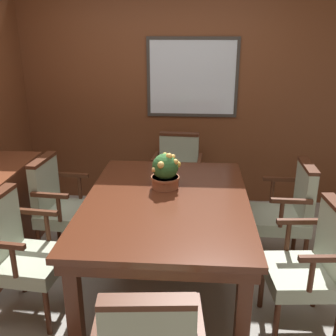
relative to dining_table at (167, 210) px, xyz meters
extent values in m
plane|color=#A39E93|center=(-0.15, -0.13, -0.68)|extent=(14.00, 14.00, 0.00)
cube|color=brown|center=(-0.15, 1.75, 0.55)|extent=(7.20, 0.06, 2.45)
cube|color=white|center=(0.16, 1.71, 0.81)|extent=(0.95, 0.01, 0.81)
cube|color=#38332D|center=(0.16, 1.71, 1.23)|extent=(1.02, 0.02, 0.04)
cube|color=#38332D|center=(0.16, 1.71, 0.39)|extent=(1.02, 0.02, 0.04)
cube|color=#38332D|center=(-0.33, 1.71, 0.81)|extent=(0.04, 0.02, 0.81)
cube|color=#38332D|center=(0.65, 1.71, 0.81)|extent=(0.03, 0.02, 0.81)
cube|color=#4C2314|center=(-0.53, -0.78, -0.32)|extent=(0.09, 0.09, 0.73)
cube|color=#4C2314|center=(0.53, -0.78, -0.32)|extent=(0.09, 0.09, 0.73)
cube|color=#4C2314|center=(-0.53, 0.78, -0.32)|extent=(0.09, 0.09, 0.73)
cube|color=#4C2314|center=(0.53, 0.78, -0.32)|extent=(0.09, 0.09, 0.73)
cube|color=#4C2314|center=(0.00, 0.00, 0.00)|extent=(1.20, 1.70, 0.09)
cube|color=#4C2314|center=(0.00, 0.00, 0.07)|extent=(1.26, 1.76, 0.04)
cylinder|color=#472314|center=(-0.77, -0.63, -0.50)|extent=(0.04, 0.04, 0.36)
cylinder|color=#472314|center=(-0.74, -0.23, -0.50)|extent=(0.04, 0.04, 0.36)
cylinder|color=#472314|center=(-1.14, -0.19, -0.50)|extent=(0.04, 0.04, 0.36)
cube|color=#9EA88E|center=(-0.96, -0.41, -0.26)|extent=(0.51, 0.51, 0.11)
cube|color=#9EA88E|center=(-1.15, -0.39, 0.01)|extent=(0.12, 0.43, 0.44)
cylinder|color=#472314|center=(-0.95, -0.66, -0.09)|extent=(0.04, 0.04, 0.23)
cube|color=#472314|center=(-1.02, -0.65, 0.03)|extent=(0.33, 0.07, 0.04)
cylinder|color=#472314|center=(-0.90, -0.18, -0.09)|extent=(0.04, 0.04, 0.23)
cube|color=#472314|center=(-0.97, -0.17, 0.03)|extent=(0.33, 0.07, 0.04)
cylinder|color=#472314|center=(0.74, -0.24, -0.50)|extent=(0.04, 0.04, 0.36)
cylinder|color=#472314|center=(0.77, -0.64, -0.50)|extent=(0.04, 0.04, 0.36)
cylinder|color=#472314|center=(1.14, -0.21, -0.50)|extent=(0.04, 0.04, 0.36)
cube|color=#9EA88E|center=(0.96, -0.42, -0.26)|extent=(0.51, 0.50, 0.11)
cube|color=#9EA88E|center=(1.15, -0.41, 0.01)|extent=(0.12, 0.43, 0.44)
cylinder|color=#472314|center=(0.90, -0.19, -0.09)|extent=(0.04, 0.04, 0.23)
cube|color=#472314|center=(0.97, -0.18, 0.03)|extent=(0.33, 0.06, 0.04)
cylinder|color=#472314|center=(0.94, -0.67, -0.09)|extent=(0.04, 0.04, 0.23)
cube|color=#472314|center=(1.01, -0.66, 0.03)|extent=(0.33, 0.06, 0.04)
cube|color=#472314|center=(0.02, -1.41, 0.25)|extent=(0.43, 0.13, 0.03)
cylinder|color=#472314|center=(0.24, -1.16, -0.09)|extent=(0.04, 0.04, 0.23)
cube|color=#472314|center=(0.25, -1.23, 0.03)|extent=(0.06, 0.33, 0.04)
cylinder|color=#472314|center=(-0.24, -1.20, -0.09)|extent=(0.04, 0.04, 0.23)
cube|color=#472314|center=(-0.23, -1.27, 0.03)|extent=(0.06, 0.33, 0.04)
cylinder|color=#472314|center=(0.77, 0.62, -0.50)|extent=(0.04, 0.04, 0.36)
cylinder|color=#472314|center=(0.76, 0.21, -0.50)|extent=(0.04, 0.04, 0.36)
cylinder|color=#472314|center=(1.17, 0.61, -0.50)|extent=(0.04, 0.04, 0.36)
cylinder|color=#472314|center=(1.17, 0.20, -0.50)|extent=(0.04, 0.04, 0.36)
cube|color=#9EA88E|center=(0.97, 0.41, -0.26)|extent=(0.48, 0.47, 0.11)
cube|color=#9EA88E|center=(1.16, 0.41, 0.01)|extent=(0.09, 0.43, 0.44)
cube|color=#472314|center=(1.16, 0.41, 0.25)|extent=(0.10, 0.43, 0.03)
cylinder|color=#472314|center=(0.94, 0.65, -0.09)|extent=(0.04, 0.04, 0.23)
cube|color=#472314|center=(1.01, 0.65, 0.03)|extent=(0.33, 0.04, 0.04)
cylinder|color=#472314|center=(0.93, 0.17, -0.09)|extent=(0.04, 0.04, 0.23)
cube|color=#472314|center=(1.00, 0.17, 0.03)|extent=(0.33, 0.04, 0.04)
cylinder|color=#472314|center=(-0.19, 0.97, -0.50)|extent=(0.04, 0.04, 0.36)
cylinder|color=#472314|center=(0.21, 0.94, -0.50)|extent=(0.04, 0.04, 0.36)
cylinder|color=#472314|center=(-0.16, 1.38, -0.50)|extent=(0.04, 0.04, 0.36)
cylinder|color=#472314|center=(0.24, 1.35, -0.50)|extent=(0.04, 0.04, 0.36)
cube|color=#9EA88E|center=(0.02, 1.16, -0.26)|extent=(0.50, 0.50, 0.11)
cube|color=#9EA88E|center=(0.04, 1.35, 0.01)|extent=(0.43, 0.11, 0.44)
cube|color=#472314|center=(0.04, 1.35, 0.25)|extent=(0.43, 0.12, 0.03)
cylinder|color=#472314|center=(-0.22, 1.14, -0.09)|extent=(0.04, 0.04, 0.23)
cube|color=#472314|center=(-0.22, 1.21, 0.03)|extent=(0.06, 0.33, 0.04)
cylinder|color=#472314|center=(0.26, 1.11, -0.09)|extent=(0.04, 0.04, 0.23)
cube|color=#472314|center=(0.26, 1.18, 0.03)|extent=(0.06, 0.33, 0.04)
cylinder|color=#472314|center=(-0.74, 0.16, -0.50)|extent=(0.04, 0.04, 0.36)
cylinder|color=#472314|center=(-0.71, 0.56, -0.50)|extent=(0.04, 0.04, 0.36)
cylinder|color=#472314|center=(-1.15, 0.20, -0.50)|extent=(0.04, 0.04, 0.36)
cylinder|color=#472314|center=(-1.12, 0.60, -0.50)|extent=(0.04, 0.04, 0.36)
cube|color=#9EA88E|center=(-0.93, 0.38, -0.26)|extent=(0.51, 0.50, 0.11)
cube|color=#9EA88E|center=(-1.13, 0.39, 0.01)|extent=(0.11, 0.43, 0.44)
cube|color=#472314|center=(-1.13, 0.39, 0.25)|extent=(0.12, 0.43, 0.03)
cylinder|color=#472314|center=(-0.92, 0.14, -0.09)|extent=(0.04, 0.04, 0.23)
cube|color=#472314|center=(-0.99, 0.14, 0.03)|extent=(0.33, 0.06, 0.04)
cylinder|color=#472314|center=(-0.88, 0.62, -0.09)|extent=(0.04, 0.04, 0.23)
cube|color=#472314|center=(-0.95, 0.62, 0.03)|extent=(0.33, 0.06, 0.04)
cylinder|color=#9E5638|center=(-0.03, 0.23, 0.14)|extent=(0.22, 0.22, 0.10)
cylinder|color=#9E5638|center=(-0.03, 0.23, 0.18)|extent=(0.23, 0.23, 0.02)
sphere|color=#2D602D|center=(-0.03, 0.23, 0.27)|extent=(0.22, 0.22, 0.22)
sphere|color=gold|center=(0.06, 0.20, 0.33)|extent=(0.05, 0.05, 0.05)
sphere|color=#F0BA54|center=(0.03, 0.24, 0.36)|extent=(0.04, 0.04, 0.04)
sphere|color=#EAB04A|center=(0.00, 0.21, 0.37)|extent=(0.05, 0.05, 0.05)
sphere|color=#E5AC5B|center=(-0.11, 0.17, 0.27)|extent=(0.04, 0.04, 0.04)
sphere|color=gold|center=(-0.04, 0.29, 0.36)|extent=(0.04, 0.04, 0.04)
sphere|color=gold|center=(-0.11, 0.29, 0.30)|extent=(0.04, 0.04, 0.04)
sphere|color=gold|center=(0.07, 0.24, 0.29)|extent=(0.05, 0.05, 0.05)
sphere|color=#E7B759|center=(-0.06, 0.14, 0.32)|extent=(0.06, 0.06, 0.06)
sphere|color=#4C422D|center=(-1.32, 0.24, -0.04)|extent=(0.03, 0.03, 0.03)
sphere|color=#4C422D|center=(-1.32, -0.04, -0.35)|extent=(0.03, 0.03, 0.03)
sphere|color=#4C422D|center=(-1.32, 0.53, -0.35)|extent=(0.03, 0.03, 0.03)
camera|label=1|loc=(0.21, -2.77, 1.35)|focal=42.00mm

